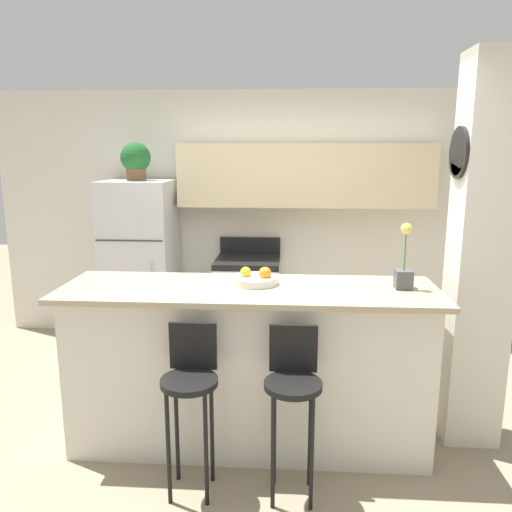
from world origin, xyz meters
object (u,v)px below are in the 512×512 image
Objects in this scene: refrigerator at (141,264)px; bar_stool_right at (293,388)px; stove_range at (248,302)px; orchid_vase at (404,269)px; fruit_bowl at (255,279)px; trash_bin at (193,334)px; bar_stool_left at (191,385)px; potted_plant_on_fridge at (136,160)px.

refrigerator reaches higher than bar_stool_right.
stove_range is 2.55× the size of orchid_vase.
fruit_bowl is (-0.25, 0.59, 0.47)m from bar_stool_right.
bar_stool_right reaches higher than trash_bin.
bar_stool_right is 2.35× the size of orchid_vase.
bar_stool_left is 0.82m from fruit_bowl.
fruit_bowl is 1.83m from trash_bin.
orchid_vase reaches higher than bar_stool_right.
stove_range is at bearing 0.74° from potted_plant_on_fridge.
refrigerator is 5.66× the size of fruit_bowl.
orchid_vase is 1.42× the size of fruit_bowl.
stove_range is (1.08, 0.01, -0.37)m from refrigerator.
refrigerator is at bearing 112.95° from bar_stool_left.
bar_stool_left and bar_stool_right have the same top height.
bar_stool_left is 1.49m from orchid_vase.
orchid_vase is at bearing -2.87° from fruit_bowl.
potted_plant_on_fridge is at bearing 124.38° from bar_stool_right.
fruit_bowl is (0.19, -1.64, 0.66)m from stove_range.
fruit_bowl is 0.78× the size of trash_bin.
bar_stool_left is 0.58m from bar_stool_right.
stove_range is 2.28m from bar_stool_right.
trash_bin is at bearing -21.78° from refrigerator.
stove_range reaches higher than bar_stool_right.
fruit_bowl is at bearing 177.13° from orchid_vase.
bar_stool_right is at bearing -142.00° from orchid_vase.
refrigerator is 3.98× the size of orchid_vase.
bar_stool_right is (1.51, -2.21, -0.18)m from refrigerator.
potted_plant_on_fridge is (-1.52, 2.21, 1.21)m from bar_stool_right.
orchid_vase reaches higher than stove_range.
orchid_vase is (1.13, -1.69, 0.76)m from stove_range.
fruit_bowl is (-0.94, 0.05, -0.09)m from orchid_vase.
orchid_vase is at bearing 38.00° from bar_stool_right.
stove_range is 2.94× the size of potted_plant_on_fridge.
stove_range reaches higher than trash_bin.
trash_bin is at bearing 116.88° from fruit_bowl.
bar_stool_right is 3.35× the size of fruit_bowl.
trash_bin is (-0.52, -0.24, -0.27)m from stove_range.
refrigerator reaches higher than stove_range.
orchid_vase is 0.95m from fruit_bowl.
potted_plant_on_fridge is at bearing 127.91° from fruit_bowl.
stove_range is 2.24m from bar_stool_left.
stove_range is 1.77m from potted_plant_on_fridge.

